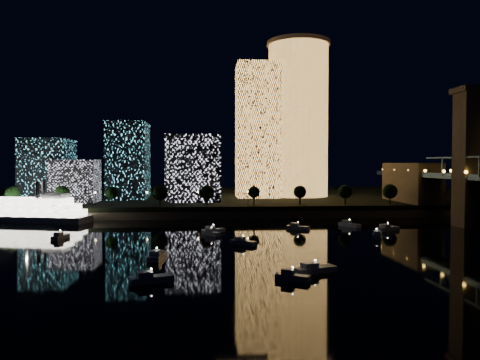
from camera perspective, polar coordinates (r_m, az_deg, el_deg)
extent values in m
plane|color=black|center=(117.33, 11.36, -9.18)|extent=(520.00, 520.00, 0.00)
cube|color=black|center=(273.29, 2.17, -2.24)|extent=(420.00, 160.00, 5.00)
cube|color=#6B5E4C|center=(196.42, 4.81, -4.20)|extent=(420.00, 6.00, 3.00)
cylinder|color=#FFAF51|center=(256.75, 7.09, 7.11)|extent=(32.00, 32.00, 81.21)
cylinder|color=#6B5E4C|center=(263.74, 7.13, 16.15)|extent=(34.00, 34.00, 2.00)
cube|color=#FFAF51|center=(248.23, 2.13, 5.99)|extent=(21.99, 21.99, 69.96)
cube|color=silver|center=(223.18, -5.70, 1.47)|extent=(25.43, 21.52, 31.30)
cube|color=#58D5F0|center=(243.58, -13.45, 2.32)|extent=(19.26, 25.03, 38.51)
cube|color=silver|center=(227.25, -19.42, -0.10)|extent=(19.57, 17.79, 19.57)
cube|color=#58D5F0|center=(238.14, -22.35, 1.13)|extent=(20.97, 23.07, 29.36)
cube|color=#6B5E4C|center=(187.49, 26.54, 2.19)|extent=(11.00, 9.00, 48.00)
cube|color=#6B5E4C|center=(189.32, 26.66, 9.78)|extent=(13.00, 11.00, 2.00)
cube|color=#6B5E4C|center=(232.04, 20.12, -0.88)|extent=(12.00, 40.00, 23.00)
cube|color=navy|center=(193.71, 23.74, 1.48)|extent=(0.50, 0.50, 7.00)
sphere|color=gold|center=(180.40, 25.84, 0.89)|extent=(1.20, 1.20, 1.20)
sphere|color=gold|center=(220.41, 19.93, 1.13)|extent=(1.20, 1.20, 1.20)
cube|color=silver|center=(200.95, -24.61, -4.30)|extent=(51.57, 23.31, 2.51)
cube|color=white|center=(200.71, -24.62, -3.62)|extent=(47.25, 21.28, 2.30)
cube|color=white|center=(200.51, -24.63, -2.96)|extent=(42.93, 19.26, 2.30)
cube|color=white|center=(200.33, -24.64, -2.31)|extent=(36.58, 16.72, 2.30)
cube|color=silver|center=(193.43, -21.57, -1.82)|extent=(9.65, 8.12, 1.89)
cylinder|color=black|center=(194.85, -23.48, -1.14)|extent=(1.47, 1.47, 6.28)
cylinder|color=black|center=(198.37, -22.82, -1.08)|extent=(1.47, 1.47, 6.28)
cube|color=silver|center=(92.82, -10.76, -11.80)|extent=(8.64, 5.39, 1.20)
cube|color=silver|center=(92.27, -11.52, -11.18)|extent=(3.46, 3.03, 1.00)
sphere|color=white|center=(92.36, -10.76, -10.59)|extent=(0.36, 0.36, 0.36)
cube|color=silver|center=(155.28, -3.26, -6.18)|extent=(8.15, 5.90, 1.20)
cube|color=silver|center=(154.56, -3.65, -5.80)|extent=(3.40, 3.10, 1.00)
sphere|color=white|center=(155.01, -3.26, -5.45)|extent=(0.36, 0.36, 0.36)
cube|color=silver|center=(150.86, 16.31, -6.50)|extent=(5.13, 7.96, 1.20)
cube|color=silver|center=(149.58, 16.31, -6.14)|extent=(2.84, 3.21, 1.00)
sphere|color=white|center=(150.58, 16.32, -5.74)|extent=(0.36, 0.36, 0.36)
cube|color=silver|center=(167.36, 17.57, -5.67)|extent=(9.33, 6.94, 1.20)
cube|color=silver|center=(166.17, 17.28, -5.34)|extent=(3.92, 3.60, 1.00)
sphere|color=white|center=(167.11, 17.58, -4.99)|extent=(0.36, 0.36, 0.36)
cube|color=silver|center=(114.46, -10.10, -9.15)|extent=(3.94, 9.09, 1.20)
cube|color=silver|center=(112.99, -10.26, -8.73)|extent=(2.67, 3.35, 1.00)
sphere|color=white|center=(114.09, -10.11, -8.17)|extent=(0.36, 0.36, 0.36)
cube|color=silver|center=(93.08, 6.45, -11.73)|extent=(6.87, 5.08, 1.20)
cube|color=silver|center=(93.13, 5.85, -11.03)|extent=(2.88, 2.64, 1.00)
sphere|color=white|center=(92.63, 6.45, -10.53)|extent=(0.36, 0.36, 0.36)
cube|color=silver|center=(131.82, 0.41, -7.64)|extent=(7.49, 6.55, 1.20)
cube|color=silver|center=(132.25, -0.01, -7.13)|extent=(3.31, 3.18, 1.00)
sphere|color=white|center=(131.50, 0.41, -6.78)|extent=(0.36, 0.36, 0.36)
cube|color=silver|center=(163.36, 7.08, -5.78)|extent=(7.98, 6.06, 1.20)
cube|color=silver|center=(163.58, 6.69, -5.38)|extent=(3.37, 3.12, 1.00)
sphere|color=white|center=(163.10, 7.08, -5.09)|extent=(0.36, 0.36, 0.36)
cube|color=silver|center=(100.34, 9.15, -10.74)|extent=(9.55, 5.95, 1.20)
cube|color=silver|center=(99.36, 8.50, -10.21)|extent=(3.82, 3.34, 1.00)
sphere|color=white|center=(99.92, 9.16, -9.62)|extent=(0.36, 0.36, 0.36)
cube|color=silver|center=(151.75, -21.04, -6.50)|extent=(3.98, 7.51, 1.20)
cube|color=silver|center=(150.69, -21.26, -6.14)|extent=(2.42, 2.89, 1.00)
sphere|color=white|center=(151.48, -21.05, -5.75)|extent=(0.36, 0.36, 0.36)
cube|color=silver|center=(173.76, 13.20, -5.35)|extent=(6.59, 8.58, 1.20)
cube|color=silver|center=(174.45, 12.90, -4.96)|extent=(3.37, 3.64, 1.00)
sphere|color=white|center=(173.51, 13.21, -4.70)|extent=(0.36, 0.36, 0.36)
cube|color=silver|center=(148.97, -3.49, -6.53)|extent=(5.83, 6.77, 1.20)
cube|color=silver|center=(149.61, -3.73, -6.06)|extent=(2.85, 2.97, 1.00)
sphere|color=white|center=(148.68, -3.49, -5.76)|extent=(0.36, 0.36, 0.36)
cylinder|color=black|center=(214.21, -25.97, -2.40)|extent=(0.70, 0.70, 4.00)
sphere|color=black|center=(213.98, -25.98, -1.46)|extent=(5.97, 5.97, 5.97)
cylinder|color=black|center=(207.72, -20.82, -2.46)|extent=(0.70, 0.70, 4.00)
sphere|color=black|center=(207.48, -20.83, -1.50)|extent=(6.08, 6.08, 6.08)
cylinder|color=black|center=(203.00, -15.39, -2.50)|extent=(0.70, 0.70, 4.00)
sphere|color=black|center=(202.76, -15.40, -1.52)|extent=(5.42, 5.42, 5.42)
cylinder|color=black|center=(200.18, -9.76, -2.52)|extent=(0.70, 0.70, 4.00)
sphere|color=black|center=(199.93, -9.76, -1.52)|extent=(6.73, 6.73, 6.73)
cylinder|color=black|center=(199.33, -4.02, -2.52)|extent=(0.70, 0.70, 4.00)
sphere|color=black|center=(199.09, -4.02, -1.51)|extent=(6.13, 6.13, 6.13)
cylinder|color=black|center=(200.49, 1.71, -2.49)|extent=(0.70, 0.70, 4.00)
sphere|color=black|center=(200.24, 1.71, -1.49)|extent=(5.09, 5.09, 5.09)
cylinder|color=black|center=(203.61, 7.32, -2.43)|extent=(0.70, 0.70, 4.00)
sphere|color=black|center=(203.37, 7.33, -1.45)|extent=(5.57, 5.57, 5.57)
cylinder|color=black|center=(208.61, 12.71, -2.36)|extent=(0.70, 0.70, 4.00)
sphere|color=black|center=(208.38, 12.72, -1.40)|extent=(6.01, 6.01, 6.01)
cylinder|color=black|center=(215.36, 17.81, -2.27)|extent=(0.70, 0.70, 4.00)
sphere|color=black|center=(215.14, 17.82, -1.34)|extent=(6.43, 6.43, 6.43)
cylinder|color=black|center=(216.38, -22.92, -2.18)|extent=(0.24, 0.24, 5.00)
sphere|color=#FFCC7F|center=(216.20, -22.93, -1.44)|extent=(0.70, 0.70, 0.70)
cylinder|color=black|center=(210.46, -17.22, -2.23)|extent=(0.24, 0.24, 5.00)
sphere|color=#FFCC7F|center=(210.28, -17.23, -1.46)|extent=(0.70, 0.70, 0.70)
cylinder|color=black|center=(206.72, -11.26, -2.25)|extent=(0.24, 0.24, 5.00)
sphere|color=#FFCC7F|center=(206.53, -11.27, -1.47)|extent=(0.70, 0.70, 0.70)
cylinder|color=black|center=(205.28, -5.15, -2.25)|extent=(0.24, 0.24, 5.00)
sphere|color=#FFCC7F|center=(205.10, -5.15, -1.47)|extent=(0.70, 0.70, 0.70)
cylinder|color=black|center=(206.20, 0.98, -2.22)|extent=(0.24, 0.24, 5.00)
sphere|color=#FFCC7F|center=(206.01, 0.98, -1.44)|extent=(0.70, 0.70, 0.70)
cylinder|color=black|center=(209.43, 6.99, -2.17)|extent=(0.24, 0.24, 5.00)
sphere|color=#FFCC7F|center=(209.25, 6.99, -1.41)|extent=(0.70, 0.70, 0.70)
cylinder|color=black|center=(214.88, 12.75, -2.10)|extent=(0.24, 0.24, 5.00)
sphere|color=#FFCC7F|center=(214.70, 12.76, -1.35)|extent=(0.70, 0.70, 0.70)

